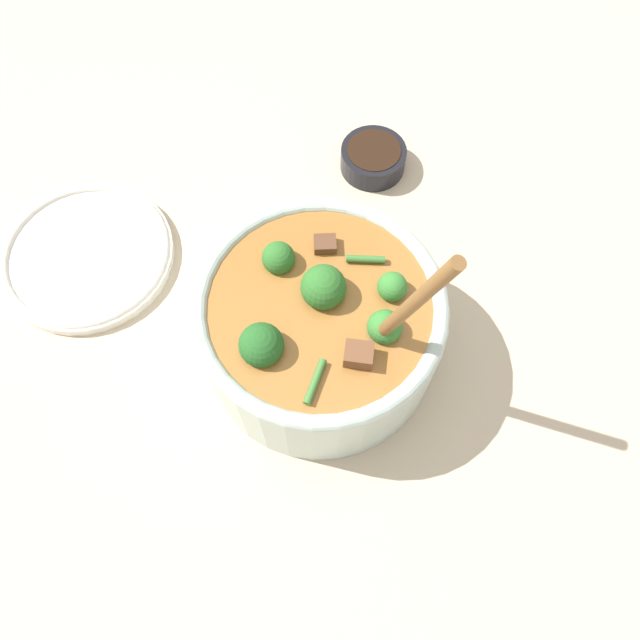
% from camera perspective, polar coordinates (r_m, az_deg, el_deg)
% --- Properties ---
extents(ground_plane, '(4.00, 4.00, 0.00)m').
position_cam_1_polar(ground_plane, '(0.68, 0.00, -2.65)').
color(ground_plane, '#C6B293').
extents(stew_bowl, '(0.24, 0.24, 0.27)m').
position_cam_1_polar(stew_bowl, '(0.62, 0.02, -0.32)').
color(stew_bowl, '#B2C6BC').
rests_on(stew_bowl, ground_plane).
extents(condiment_bowl, '(0.08, 0.08, 0.03)m').
position_cam_1_polar(condiment_bowl, '(0.80, 4.88, 14.59)').
color(condiment_bowl, black).
rests_on(condiment_bowl, ground_plane).
extents(empty_plate, '(0.20, 0.20, 0.02)m').
position_cam_1_polar(empty_plate, '(0.78, -20.59, 5.63)').
color(empty_plate, silver).
rests_on(empty_plate, ground_plane).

